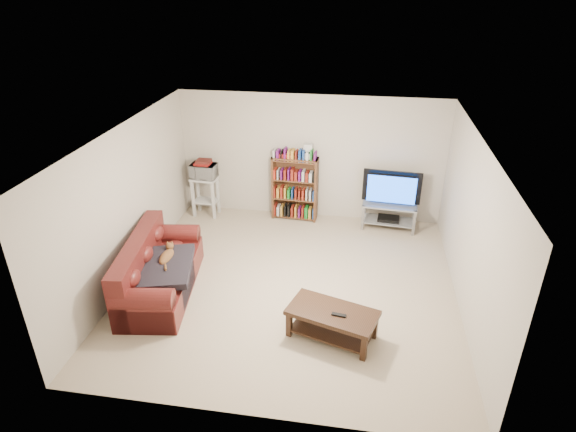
% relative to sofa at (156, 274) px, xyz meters
% --- Properties ---
extents(floor, '(5.00, 5.00, 0.00)m').
position_rel_sofa_xyz_m(floor, '(1.97, 0.45, -0.31)').
color(floor, beige).
rests_on(floor, ground).
extents(ceiling, '(5.00, 5.00, 0.00)m').
position_rel_sofa_xyz_m(ceiling, '(1.97, 0.45, 2.09)').
color(ceiling, white).
rests_on(ceiling, ground).
extents(wall_back, '(5.00, 0.00, 5.00)m').
position_rel_sofa_xyz_m(wall_back, '(1.97, 2.95, 0.89)').
color(wall_back, beige).
rests_on(wall_back, ground).
extents(wall_front, '(5.00, 0.00, 5.00)m').
position_rel_sofa_xyz_m(wall_front, '(1.97, -2.05, 0.89)').
color(wall_front, beige).
rests_on(wall_front, ground).
extents(wall_left, '(0.00, 5.00, 5.00)m').
position_rel_sofa_xyz_m(wall_left, '(-0.53, 0.45, 0.89)').
color(wall_left, beige).
rests_on(wall_left, ground).
extents(wall_right, '(0.00, 5.00, 5.00)m').
position_rel_sofa_xyz_m(wall_right, '(4.47, 0.45, 0.89)').
color(wall_right, beige).
rests_on(wall_right, ground).
extents(sofa, '(1.15, 2.13, 0.87)m').
position_rel_sofa_xyz_m(sofa, '(0.00, 0.00, 0.00)').
color(sofa, '#5A1917').
rests_on(sofa, floor).
extents(blanket, '(0.99, 1.16, 0.18)m').
position_rel_sofa_xyz_m(blanket, '(0.20, -0.11, 0.21)').
color(blanket, black).
rests_on(blanket, sofa).
extents(cat, '(0.29, 0.58, 0.17)m').
position_rel_sofa_xyz_m(cat, '(0.17, 0.07, 0.27)').
color(cat, brown).
rests_on(cat, sofa).
extents(coffee_table, '(1.27, 0.89, 0.42)m').
position_rel_sofa_xyz_m(coffee_table, '(2.69, -0.62, -0.02)').
color(coffee_table, black).
rests_on(coffee_table, floor).
extents(remote, '(0.19, 0.08, 0.02)m').
position_rel_sofa_xyz_m(remote, '(2.77, -0.70, 0.12)').
color(remote, black).
rests_on(remote, coffee_table).
extents(tv_stand, '(1.03, 0.53, 0.50)m').
position_rel_sofa_xyz_m(tv_stand, '(3.51, 2.62, 0.03)').
color(tv_stand, '#999EA3').
rests_on(tv_stand, floor).
extents(television, '(1.08, 0.23, 0.62)m').
position_rel_sofa_xyz_m(television, '(3.51, 2.62, 0.50)').
color(television, black).
rests_on(television, tv_stand).
extents(dvd_player, '(0.42, 0.31, 0.06)m').
position_rel_sofa_xyz_m(dvd_player, '(3.51, 2.62, -0.12)').
color(dvd_player, black).
rests_on(dvd_player, tv_stand).
extents(bookshelf, '(0.88, 0.32, 1.26)m').
position_rel_sofa_xyz_m(bookshelf, '(1.70, 2.75, 0.34)').
color(bookshelf, '#57341E').
rests_on(bookshelf, floor).
extents(shelf_clutter, '(0.64, 0.21, 0.28)m').
position_rel_sofa_xyz_m(shelf_clutter, '(1.80, 2.76, 1.05)').
color(shelf_clutter, silver).
rests_on(shelf_clutter, bookshelf).
extents(microwave_stand, '(0.51, 0.39, 0.79)m').
position_rel_sofa_xyz_m(microwave_stand, '(-0.06, 2.62, 0.20)').
color(microwave_stand, silver).
rests_on(microwave_stand, floor).
extents(microwave, '(0.50, 0.36, 0.27)m').
position_rel_sofa_xyz_m(microwave, '(-0.06, 2.62, 0.62)').
color(microwave, silver).
rests_on(microwave, microwave_stand).
extents(game_boxes, '(0.30, 0.27, 0.05)m').
position_rel_sofa_xyz_m(game_boxes, '(-0.06, 2.62, 0.78)').
color(game_boxes, maroon).
rests_on(game_boxes, microwave).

